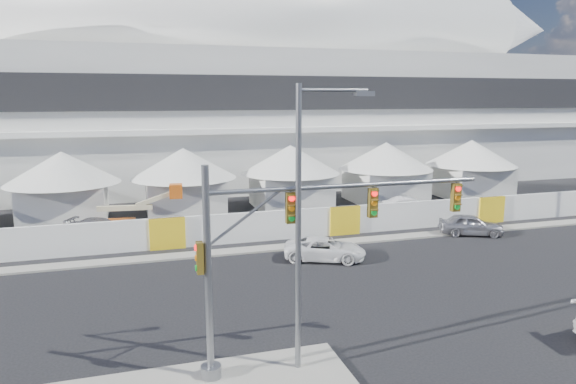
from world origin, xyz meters
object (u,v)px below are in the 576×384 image
object	(u,v)px
pickup_curb	(325,249)
traffic_mast	(273,256)
boom_lift	(118,222)
sedan_silver	(471,225)
streetlight_median	(306,211)
lot_car_a	(411,206)
lot_car_b	(549,200)
lot_car_c	(100,228)

from	to	relation	value
pickup_curb	traffic_mast	distance (m)	13.21
traffic_mast	boom_lift	xyz separation A→B (m)	(-5.62, 20.34, -3.26)
sedan_silver	streetlight_median	distance (m)	22.13
sedan_silver	boom_lift	bearing A→B (deg)	97.01
lot_car_a	lot_car_b	xyz separation A→B (m)	(12.96, -0.79, -0.08)
lot_car_c	boom_lift	bearing A→B (deg)	-52.71
traffic_mast	streetlight_median	size ratio (longest dim) A/B	1.05
lot_car_b	lot_car_c	xyz separation A→B (m)	(-36.59, 0.91, -0.01)
sedan_silver	lot_car_c	distance (m)	25.44
pickup_curb	traffic_mast	world-z (taller)	traffic_mast
traffic_mast	lot_car_c	bearing A→B (deg)	108.65
pickup_curb	traffic_mast	size ratio (longest dim) A/B	0.47
lot_car_b	pickup_curb	bearing A→B (deg)	101.97
pickup_curb	streetlight_median	size ratio (longest dim) A/B	0.49
sedan_silver	boom_lift	xyz separation A→B (m)	(-23.39, 6.92, 0.20)
lot_car_b	boom_lift	bearing A→B (deg)	81.39
sedan_silver	lot_car_b	xyz separation A→B (m)	(12.04, 5.76, -0.07)
sedan_silver	lot_car_a	size ratio (longest dim) A/B	0.96
lot_car_c	traffic_mast	xyz separation A→B (m)	(6.78, -20.08, 3.54)
traffic_mast	streetlight_median	bearing A→B (deg)	-11.11
pickup_curb	boom_lift	world-z (taller)	boom_lift
sedan_silver	pickup_curb	xyz separation A→B (m)	(-11.64, -2.26, -0.07)
lot_car_a	lot_car_b	distance (m)	12.99
lot_car_b	boom_lift	size ratio (longest dim) A/B	0.56
lot_car_b	lot_car_c	world-z (taller)	lot_car_b
sedan_silver	traffic_mast	distance (m)	22.54
lot_car_b	lot_car_c	size ratio (longest dim) A/B	0.86
sedan_silver	lot_car_c	xyz separation A→B (m)	(-24.55, 6.66, -0.08)
boom_lift	sedan_silver	bearing A→B (deg)	-10.42
lot_car_b	boom_lift	world-z (taller)	boom_lift
lot_car_b	traffic_mast	xyz separation A→B (m)	(-29.81, -19.18, 3.54)
pickup_curb	streetlight_median	distance (m)	13.44
traffic_mast	boom_lift	world-z (taller)	traffic_mast
lot_car_c	traffic_mast	distance (m)	21.49
pickup_curb	lot_car_c	world-z (taller)	pickup_curb
lot_car_a	lot_car_c	world-z (taller)	lot_car_a
traffic_mast	boom_lift	size ratio (longest dim) A/B	1.48
lot_car_b	boom_lift	xyz separation A→B (m)	(-35.43, 1.16, 0.28)
lot_car_a	streetlight_median	bearing A→B (deg)	157.17
streetlight_median	traffic_mast	bearing A→B (deg)	168.89
lot_car_a	streetlight_median	size ratio (longest dim) A/B	0.46
lot_car_b	streetlight_median	xyz separation A→B (m)	(-28.74, -19.39, 5.07)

